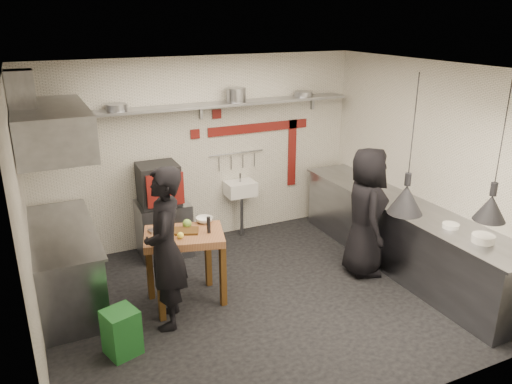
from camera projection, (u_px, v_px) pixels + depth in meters
name	position (u px, v px, depth m)	size (l,w,h in m)	color
floor	(262.00, 300.00, 6.20)	(5.00, 5.00, 0.00)	black
ceiling	(263.00, 69.00, 5.26)	(5.00, 5.00, 0.00)	silver
wall_back	(202.00, 151.00, 7.52)	(5.00, 0.04, 2.80)	silver
wall_front	(378.00, 275.00, 3.94)	(5.00, 0.04, 2.80)	silver
wall_left	(25.00, 232.00, 4.73)	(0.04, 4.20, 2.80)	silver
wall_right	(429.00, 167.00, 6.73)	(0.04, 4.20, 2.80)	silver
red_band_horiz	(259.00, 128.00, 7.79)	(1.70, 0.02, 0.14)	maroon
red_band_vert	(292.00, 153.00, 8.19)	(0.14, 0.02, 1.10)	maroon
red_tile_a	(217.00, 114.00, 7.42)	(0.14, 0.02, 0.14)	maroon
red_tile_b	(195.00, 134.00, 7.37)	(0.14, 0.02, 0.14)	maroon
back_shelf	(204.00, 105.00, 7.13)	(4.60, 0.34, 0.04)	slate
shelf_bracket_left	(63.00, 122.00, 6.53)	(0.04, 0.06, 0.24)	slate
shelf_bracket_mid	(201.00, 111.00, 7.29)	(0.04, 0.06, 0.24)	slate
shelf_bracket_right	(313.00, 102.00, 8.05)	(0.04, 0.06, 0.24)	slate
pan_far_left	(117.00, 107.00, 6.61)	(0.28, 0.28, 0.09)	slate
pan_mid_left	(116.00, 108.00, 6.61)	(0.23, 0.23, 0.07)	slate
stock_pot	(236.00, 95.00, 7.29)	(0.29, 0.29, 0.20)	slate
pan_right	(303.00, 94.00, 7.76)	(0.28, 0.28, 0.08)	slate
oven_stand	(164.00, 228.00, 7.30)	(0.72, 0.66, 0.80)	slate
combi_oven	(158.00, 184.00, 7.04)	(0.55, 0.51, 0.58)	black
oven_door	(166.00, 190.00, 6.79)	(0.51, 0.03, 0.46)	maroon
oven_glass	(167.00, 189.00, 6.82)	(0.39, 0.02, 0.34)	black
hand_sink	(240.00, 189.00, 7.79)	(0.46, 0.34, 0.22)	silver
sink_tap	(240.00, 178.00, 7.73)	(0.03, 0.03, 0.14)	slate
sink_drain	(242.00, 215.00, 7.91)	(0.06, 0.06, 0.66)	slate
utensil_rail	(236.00, 153.00, 7.73)	(0.02, 0.02, 0.90)	slate
counter_right	(401.00, 236.00, 6.91)	(0.70, 3.80, 0.90)	slate
counter_right_top	(405.00, 205.00, 6.75)	(0.76, 3.90, 0.03)	slate
plate_stack	(483.00, 239.00, 5.59)	(0.25, 0.25, 0.09)	silver
small_bowl_right	(451.00, 226.00, 5.98)	(0.20, 0.20, 0.05)	silver
counter_left	(66.00, 266.00, 6.08)	(0.70, 1.90, 0.90)	slate
counter_left_top	(61.00, 231.00, 5.93)	(0.76, 2.00, 0.03)	slate
extractor_hood	(51.00, 129.00, 5.53)	(0.78, 1.60, 0.50)	slate
hood_duct	(21.00, 94.00, 5.30)	(0.28, 0.28, 0.50)	slate
green_bin	(121.00, 332.00, 5.15)	(0.32, 0.32, 0.50)	#195620
prep_table	(186.00, 268.00, 6.02)	(0.92, 0.64, 0.92)	#915D3A
cutting_board	(185.00, 231.00, 5.89)	(0.30, 0.21, 0.03)	#4E3113
pepper_mill	(209.00, 225.00, 5.84)	(0.04, 0.04, 0.20)	black
lemon_a	(171.00, 235.00, 5.70)	(0.08, 0.08, 0.08)	yellow
lemon_b	(180.00, 235.00, 5.71)	(0.08, 0.08, 0.08)	yellow
veg_ball	(187.00, 224.00, 6.00)	(0.11, 0.11, 0.11)	olive
steel_tray	(156.00, 230.00, 5.90)	(0.17, 0.11, 0.03)	slate
bowl	(204.00, 220.00, 6.16)	(0.21, 0.21, 0.07)	silver
heat_lamp_near	(412.00, 146.00, 5.28)	(0.39, 0.39, 1.54)	black
heat_lamp_far	(500.00, 151.00, 4.98)	(0.33, 0.33, 1.49)	black
chef_left	(166.00, 249.00, 5.45)	(0.68, 0.45, 1.86)	black
chef_right	(366.00, 212.00, 6.61)	(0.86, 0.56, 1.75)	black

